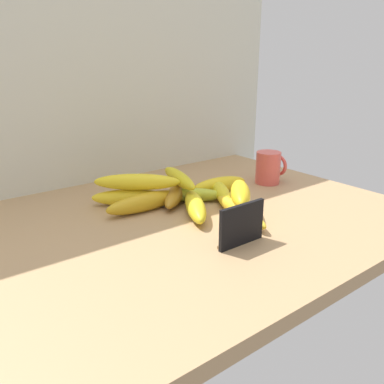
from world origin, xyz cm
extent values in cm
cube|color=tan|center=(0.00, 0.00, 1.50)|extent=(110.00, 76.00, 3.00)
cube|color=beige|center=(0.00, 39.00, 35.00)|extent=(130.00, 2.00, 70.00)
cube|color=black|center=(3.92, -17.59, 7.20)|extent=(11.00, 0.80, 8.40)
cube|color=olive|center=(3.92, -16.79, 3.30)|extent=(9.90, 1.20, 0.60)
cylinder|color=#D8534B|center=(38.06, 6.68, 7.60)|extent=(7.02, 7.02, 9.20)
torus|color=#D8534B|center=(42.57, 6.68, 7.60)|extent=(1.00, 6.15, 6.15)
ellipsoid|color=yellow|center=(6.23, 0.30, 5.13)|extent=(13.07, 18.29, 4.26)
ellipsoid|color=gold|center=(-1.70, 9.34, 5.17)|extent=(20.12, 4.60, 4.34)
ellipsoid|color=yellow|center=(-2.50, 14.31, 5.07)|extent=(18.28, 14.87, 4.14)
ellipsoid|color=yellow|center=(18.35, 4.85, 4.91)|extent=(11.40, 16.80, 3.82)
ellipsoid|color=yellow|center=(12.96, -7.86, 4.74)|extent=(8.01, 20.71, 3.47)
ellipsoid|color=#A97720|center=(8.06, 10.23, 5.03)|extent=(16.89, 16.22, 4.05)
ellipsoid|color=#B0C032|center=(11.06, 7.59, 4.77)|extent=(14.55, 12.55, 3.54)
ellipsoid|color=yellow|center=(21.30, 8.61, 5.14)|extent=(16.80, 6.67, 4.29)
ellipsoid|color=yellow|center=(-1.35, 13.27, 9.17)|extent=(19.04, 16.07, 4.05)
ellipsoid|color=gold|center=(9.46, 10.88, 8.77)|extent=(7.71, 18.73, 3.45)
ellipsoid|color=yellow|center=(13.64, -7.08, 8.66)|extent=(13.56, 14.49, 4.37)
camera|label=1|loc=(-46.60, -67.68, 38.03)|focal=37.15mm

